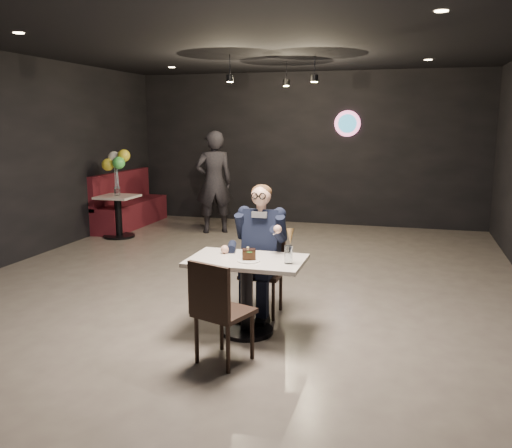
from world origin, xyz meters
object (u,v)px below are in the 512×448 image
(main_table, at_px, (247,296))
(chair_near, at_px, (224,310))
(balloon_vase, at_px, (117,191))
(chair_far, at_px, (262,272))
(booth_bench, at_px, (130,199))
(seated_man, at_px, (262,249))
(side_table, at_px, (118,215))
(passerby, at_px, (214,182))
(sundae_glass, at_px, (288,255))

(main_table, height_order, chair_near, chair_near)
(main_table, height_order, balloon_vase, balloon_vase)
(chair_far, xyz_separation_m, booth_bench, (-3.79, 4.09, 0.08))
(seated_man, distance_m, side_table, 4.68)
(booth_bench, distance_m, side_table, 1.05)
(chair_far, relative_size, balloon_vase, 5.77)
(chair_far, bearing_deg, main_table, -90.00)
(chair_near, height_order, passerby, passerby)
(main_table, bearing_deg, sundae_glass, -8.96)
(main_table, relative_size, balloon_vase, 6.90)
(chair_far, distance_m, chair_near, 1.21)
(sundae_glass, xyz_separation_m, booth_bench, (-4.21, 4.71, -0.30))
(sundae_glass, relative_size, passerby, 0.09)
(sundae_glass, bearing_deg, chair_far, 124.47)
(sundae_glass, relative_size, balloon_vase, 1.06)
(chair_near, relative_size, sundae_glass, 5.46)
(main_table, relative_size, seated_man, 0.76)
(chair_far, bearing_deg, seated_man, 0.00)
(chair_near, xyz_separation_m, seated_man, (0.00, 1.21, 0.26))
(passerby, bearing_deg, chair_near, 82.61)
(seated_man, distance_m, balloon_vase, 4.67)
(chair_far, xyz_separation_m, passerby, (-1.99, 3.97, 0.48))
(chair_near, relative_size, seated_man, 0.64)
(main_table, relative_size, chair_far, 1.20)
(balloon_vase, relative_size, passerby, 0.08)
(main_table, height_order, seated_man, seated_man)
(seated_man, bearing_deg, sundae_glass, -55.53)
(seated_man, xyz_separation_m, passerby, (-1.99, 3.97, 0.22))
(balloon_vase, bearing_deg, side_table, 0.00)
(booth_bench, bearing_deg, sundae_glass, -48.19)
(sundae_glass, distance_m, booth_bench, 6.33)
(booth_bench, relative_size, passerby, 1.14)
(chair_near, distance_m, booth_bench, 6.52)
(main_table, height_order, sundae_glass, sundae_glass)
(chair_far, bearing_deg, balloon_vase, 138.45)
(booth_bench, bearing_deg, chair_far, -47.20)
(chair_far, height_order, passerby, passerby)
(main_table, height_order, side_table, side_table)
(main_table, height_order, passerby, passerby)
(sundae_glass, bearing_deg, seated_man, 124.47)
(chair_near, bearing_deg, main_table, 109.28)
(chair_far, xyz_separation_m, balloon_vase, (-3.49, 3.09, 0.37))
(booth_bench, height_order, balloon_vase, booth_bench)
(booth_bench, height_order, passerby, passerby)
(seated_man, distance_m, sundae_glass, 0.76)
(chair_far, relative_size, seated_man, 0.64)
(booth_bench, relative_size, balloon_vase, 13.45)
(balloon_vase, bearing_deg, booth_bench, 106.70)
(main_table, xyz_separation_m, sundae_glass, (0.42, -0.07, 0.46))
(seated_man, height_order, sundae_glass, seated_man)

